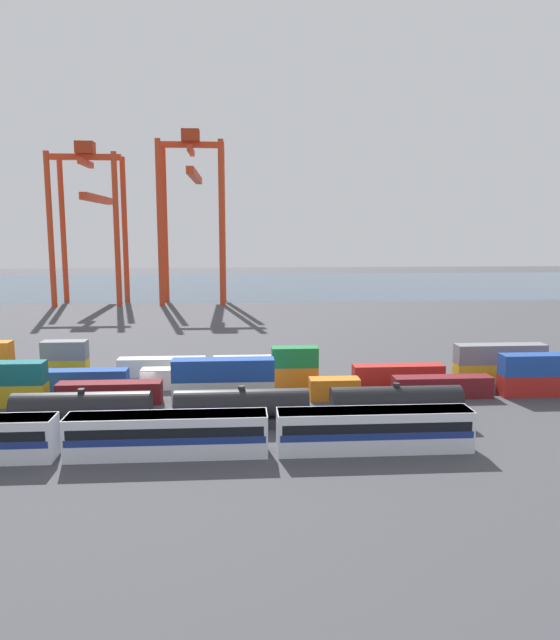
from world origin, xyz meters
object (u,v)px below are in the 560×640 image
gantry_crane_west (90,208)px  gantry_crane_central (193,198)px  shipping_container_8 (442,387)px  passenger_train (168,433)px  shipping_container_13 (80,380)px  freight_tank_row (163,409)px  shipping_container_5 (223,391)px

gantry_crane_west → gantry_crane_central: (28.15, 0.54, 2.94)m
shipping_container_8 → gantry_crane_west: size_ratio=0.28×
shipping_container_8 → gantry_crane_central: bearing=110.3°
passenger_train → shipping_container_13: 27.35m
gantry_crane_west → passenger_train: bearing=-73.7°
freight_tank_row → shipping_container_8: size_ratio=5.17×
shipping_container_5 → gantry_crane_central: gantry_crane_central is taller
freight_tank_row → shipping_container_5: bearing=57.8°
shipping_container_8 → gantry_crane_central: size_ratio=0.26×
shipping_container_5 → shipping_container_13: (-18.51, 6.56, 0.00)m
shipping_container_5 → gantry_crane_west: bearing=111.1°
passenger_train → gantry_crane_central: (-6.12, 118.05, 26.98)m
gantry_crane_central → shipping_container_5: bearing=-83.9°
shipping_container_5 → freight_tank_row: bearing=-122.2°
shipping_container_5 → shipping_container_13: 19.64m
shipping_container_5 → shipping_container_8: 26.73m
shipping_container_8 → gantry_crane_central: 111.31m
shipping_container_5 → gantry_crane_central: 105.37m
gantry_crane_central → gantry_crane_west: bearing=-178.9°
gantry_crane_west → gantry_crane_central: gantry_crane_central is taller
freight_tank_row → gantry_crane_west: gantry_crane_west is taller
passenger_train → freight_tank_row: 7.62m
shipping_container_13 → shipping_container_5: bearing=-19.5°
passenger_train → freight_tank_row: size_ratio=0.90×
freight_tank_row → gantry_crane_west: (-32.89, 110.01, 24.10)m
passenger_train → shipping_container_5: (4.61, 16.98, -0.84)m
gantry_crane_west → freight_tank_row: bearing=-73.4°
shipping_container_5 → shipping_container_13: same height
gantry_crane_west → shipping_container_5: bearing=-68.9°
freight_tank_row → shipping_container_13: freight_tank_row is taller
freight_tank_row → shipping_container_8: freight_tank_row is taller
shipping_container_8 → shipping_container_13: same height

